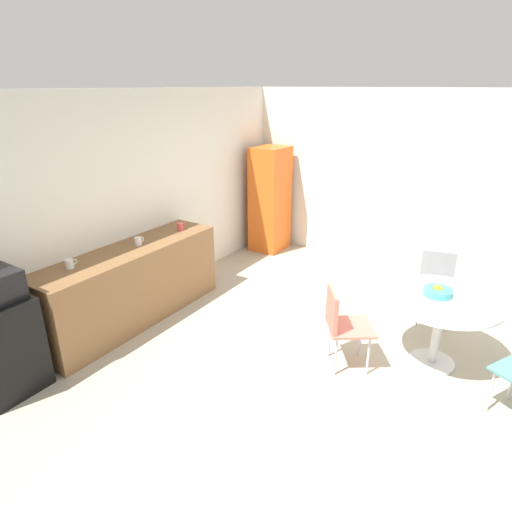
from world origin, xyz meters
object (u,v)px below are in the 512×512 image
at_px(locker_cabinet, 270,200).
at_px(chair_coral, 341,320).
at_px(chair_gray, 437,279).
at_px(fruit_bowl, 438,291).
at_px(mini_fridge, 3,347).
at_px(round_table, 441,311).
at_px(mug_white, 180,226).
at_px(mug_red, 70,264).
at_px(mug_green, 138,241).

relative_size(locker_cabinet, chair_coral, 2.07).
height_order(chair_gray, fruit_bowl, fruit_bowl).
bearing_deg(mini_fridge, fruit_bowl, -50.89).
distance_m(round_table, chair_coral, 0.97).
relative_size(mug_white, mug_red, 1.00).
distance_m(fruit_bowl, mug_red, 3.66).
relative_size(mini_fridge, chair_gray, 1.08).
relative_size(locker_cabinet, mug_white, 13.29).
distance_m(mini_fridge, chair_coral, 3.12).
relative_size(locker_cabinet, mug_green, 13.29).
relative_size(round_table, mug_red, 8.51).
distance_m(mini_fridge, locker_cabinet, 4.50).
bearing_deg(chair_coral, locker_cabinet, 42.73).
bearing_deg(round_table, chair_gray, 13.05).
xyz_separation_m(fruit_bowl, mug_white, (-0.19, 3.12, 0.17)).
xyz_separation_m(mug_white, mug_green, (-0.68, 0.03, 0.00)).
xyz_separation_m(locker_cabinet, chair_gray, (-1.01, -2.89, -0.34)).
bearing_deg(round_table, locker_cabinet, 57.85).
xyz_separation_m(round_table, mug_white, (-0.16, 3.18, 0.35)).
xyz_separation_m(mini_fridge, mug_white, (2.37, -0.03, 0.50)).
relative_size(chair_coral, chair_gray, 1.00).
height_order(round_table, mug_red, mug_red).
height_order(chair_coral, mug_red, mug_red).
relative_size(chair_gray, fruit_bowl, 3.05).
relative_size(mini_fridge, mug_red, 6.97).
bearing_deg(mini_fridge, mug_red, 4.79).
bearing_deg(fruit_bowl, mug_red, 118.31).
xyz_separation_m(locker_cabinet, chair_coral, (-2.50, -2.31, -0.34)).
distance_m(locker_cabinet, round_table, 3.68).
xyz_separation_m(chair_coral, fruit_bowl, (0.59, -0.74, 0.26)).
height_order(chair_gray, mug_white, mug_white).
xyz_separation_m(mini_fridge, round_table, (2.52, -3.21, 0.15)).
bearing_deg(mug_green, mini_fridge, -179.90).
bearing_deg(fruit_bowl, mug_white, 93.55).
height_order(mug_green, mug_red, same).
distance_m(chair_coral, mug_red, 2.77).
relative_size(locker_cabinet, fruit_bowl, 6.31).
bearing_deg(mini_fridge, locker_cabinet, -1.28).
height_order(mini_fridge, locker_cabinet, locker_cabinet).
height_order(mini_fridge, fruit_bowl, mini_fridge).
height_order(mug_white, mug_red, same).
bearing_deg(round_table, mug_red, 117.39).
bearing_deg(mug_white, round_table, -87.16).
xyz_separation_m(chair_gray, fruit_bowl, (-0.91, -0.16, 0.26)).
bearing_deg(chair_coral, round_table, -55.36).
xyz_separation_m(chair_coral, mug_green, (-0.29, 2.42, 0.43)).
height_order(locker_cabinet, mug_green, locker_cabinet).
bearing_deg(locker_cabinet, mug_red, 177.35).
height_order(chair_coral, fruit_bowl, fruit_bowl).
distance_m(round_table, mug_red, 3.71).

